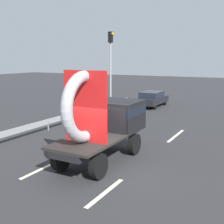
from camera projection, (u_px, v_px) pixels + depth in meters
The scene contains 9 objects.
ground_plane at pixel (101, 167), 11.69m from camera, with size 120.00×120.00×0.00m, color #28282B.
flatbed_truck at pixel (106, 119), 12.44m from camera, with size 2.02×5.05×3.88m.
distant_sedan at pixel (152, 98), 26.36m from camera, with size 1.79×4.18×1.36m.
traffic_light at pixel (111, 60), 25.09m from camera, with size 0.42×0.36×6.54m.
guardrail at pixel (70, 116), 19.49m from camera, with size 0.10×17.84×0.71m.
lane_dash_left_near at pixel (46, 167), 11.75m from camera, with size 2.86×0.16×0.01m, color beige.
lane_dash_left_far at pixel (129, 127), 18.55m from camera, with size 2.57×0.16×0.01m, color beige.
lane_dash_right_near at pixel (105, 192), 9.49m from camera, with size 2.32×0.16×0.01m, color beige.
lane_dash_right_far at pixel (176, 136), 16.45m from camera, with size 2.94×0.16×0.01m, color beige.
Camera 1 is at (5.67, -9.54, 4.31)m, focal length 46.69 mm.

